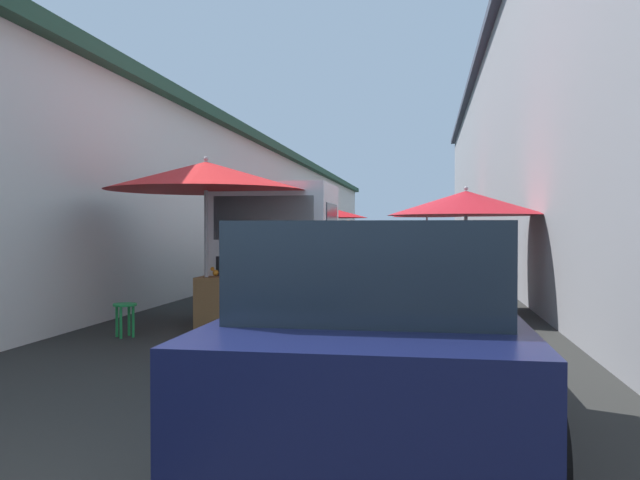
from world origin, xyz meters
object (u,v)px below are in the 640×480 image
fruit_stall_near_right (323,219)px  vendor_by_crates (348,246)px  plastic_stool (125,312)px  delivery_truck (285,250)px  parked_scooter (469,263)px  vendor_in_shade (435,252)px  fruit_stall_far_right (426,221)px  fruit_stall_far_left (208,190)px  fruit_stall_near_left (466,214)px  fruit_stall_mid_lane (280,212)px  hatchback_car (381,323)px

fruit_stall_near_right → vendor_by_crates: fruit_stall_near_right is taller
fruit_stall_near_right → plastic_stool: 11.56m
delivery_truck → parked_scooter: delivery_truck is taller
fruit_stall_near_right → vendor_in_shade: (-4.36, -3.29, -0.83)m
fruit_stall_far_right → delivery_truck: fruit_stall_far_right is taller
fruit_stall_near_right → fruit_stall_far_right: 4.11m
fruit_stall_far_left → fruit_stall_near_right: 10.52m
delivery_truck → vendor_in_shade: bearing=-29.0°
parked_scooter → plastic_stool: parked_scooter is taller
fruit_stall_near_left → fruit_stall_mid_lane: (5.19, 4.38, 0.16)m
fruit_stall_far_right → vendor_in_shade: bearing=-178.3°
fruit_stall_mid_lane → plastic_stool: bearing=179.3°
fruit_stall_near_left → plastic_stool: fruit_stall_near_left is taller
fruit_stall_far_left → fruit_stall_mid_lane: (7.46, 0.69, -0.14)m
fruit_stall_near_left → vendor_in_shade: 4.01m
fruit_stall_mid_lane → parked_scooter: bearing=-69.5°
fruit_stall_mid_lane → hatchback_car: fruit_stall_mid_lane is taller
fruit_stall_far_left → vendor_by_crates: size_ratio=1.73×
plastic_stool → fruit_stall_mid_lane: bearing=-0.7°
fruit_stall_near_left → parked_scooter: bearing=-4.1°
fruit_stall_near_right → hatchback_car: (-14.66, -2.78, -0.95)m
fruit_stall_near_right → hatchback_car: fruit_stall_near_right is taller
fruit_stall_far_left → hatchback_car: fruit_stall_far_left is taller
plastic_stool → fruit_stall_far_left: bearing=-40.2°
fruit_stall_far_left → parked_scooter: bearing=-24.3°
fruit_stall_far_right → vendor_in_shade: (-7.08, -0.21, -0.79)m
fruit_stall_far_left → fruit_stall_mid_lane: size_ratio=1.02×
vendor_in_shade → plastic_stool: vendor_in_shade is taller
fruit_stall_far_right → vendor_in_shade: size_ratio=1.53×
vendor_by_crates → vendor_in_shade: size_ratio=1.07×
fruit_stall_far_right → fruit_stall_mid_lane: bearing=147.3°
fruit_stall_far_left → plastic_stool: 2.04m
fruit_stall_far_left → fruit_stall_near_right: (10.52, 0.05, -0.26)m
fruit_stall_far_right → fruit_stall_near_left: bearing=-176.6°
hatchback_car → fruit_stall_near_left: bearing=-8.5°
vendor_by_crates → vendor_in_shade: (-1.75, -2.20, -0.07)m
vendor_by_crates → parked_scooter: size_ratio=0.97×
fruit_stall_near_left → vendor_by_crates: (5.65, 2.66, -0.71)m
hatchback_car → delivery_truck: delivery_truck is taller
fruit_stall_far_right → delivery_truck: (-11.58, 2.29, -0.61)m
vendor_in_shade → hatchback_car: bearing=177.2°
fruit_stall_far_left → hatchback_car: bearing=-146.6°
fruit_stall_near_left → plastic_stool: bearing=125.5°
plastic_stool → hatchback_car: bearing=-132.3°
fruit_stall_near_left → delivery_truck: 3.07m
fruit_stall_near_left → hatchback_car: 6.54m
fruit_stall_near_left → delivery_truck: size_ratio=0.53×
fruit_stall_far_right → vendor_by_crates: (-5.33, 2.00, -0.72)m
fruit_stall_near_right → delivery_truck: (-8.85, -0.79, -0.65)m
fruit_stall_mid_lane → parked_scooter: 5.39m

